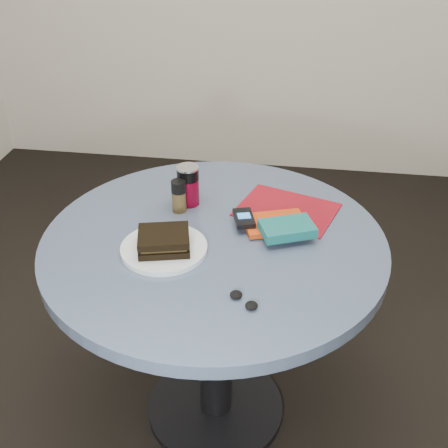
# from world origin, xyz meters

# --- Properties ---
(ground) EXTENTS (4.00, 4.00, 0.00)m
(ground) POSITION_xyz_m (0.00, 0.00, 0.00)
(ground) COLOR black
(ground) RESTS_ON ground
(table) EXTENTS (1.00, 1.00, 0.75)m
(table) POSITION_xyz_m (0.00, 0.00, 0.59)
(table) COLOR black
(table) RESTS_ON ground
(plate) EXTENTS (0.31, 0.31, 0.02)m
(plate) POSITION_xyz_m (-0.13, -0.08, 0.76)
(plate) COLOR silver
(plate) RESTS_ON table
(sandwich) EXTENTS (0.16, 0.15, 0.05)m
(sandwich) POSITION_xyz_m (-0.12, -0.09, 0.79)
(sandwich) COLOR black
(sandwich) RESTS_ON plate
(soda_can) EXTENTS (0.09, 0.09, 0.13)m
(soda_can) POSITION_xyz_m (-0.11, 0.18, 0.82)
(soda_can) COLOR maroon
(soda_can) RESTS_ON table
(pepper_grinder) EXTENTS (0.05, 0.05, 0.10)m
(pepper_grinder) POSITION_xyz_m (-0.13, 0.13, 0.80)
(pepper_grinder) COLOR #483B1F
(pepper_grinder) RESTS_ON table
(magazine) EXTENTS (0.35, 0.30, 0.01)m
(magazine) POSITION_xyz_m (0.20, 0.18, 0.75)
(magazine) COLOR maroon
(magazine) RESTS_ON table
(red_book) EXTENTS (0.21, 0.17, 0.02)m
(red_book) POSITION_xyz_m (0.17, 0.08, 0.76)
(red_book) COLOR #BC3A0E
(red_book) RESTS_ON magazine
(novel) EXTENTS (0.18, 0.15, 0.03)m
(novel) POSITION_xyz_m (0.21, 0.03, 0.78)
(novel) COLOR #13585B
(novel) RESTS_ON red_book
(mp3_player) EXTENTS (0.08, 0.11, 0.02)m
(mp3_player) POSITION_xyz_m (0.08, 0.07, 0.78)
(mp3_player) COLOR black
(mp3_player) RESTS_ON red_book
(headphones) EXTENTS (0.09, 0.08, 0.02)m
(headphones) POSITION_xyz_m (0.12, -0.27, 0.76)
(headphones) COLOR black
(headphones) RESTS_ON table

